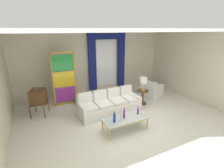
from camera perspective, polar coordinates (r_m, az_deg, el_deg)
name	(u,v)px	position (r m, az deg, el deg)	size (l,w,h in m)	color
ground_plane	(125,119)	(6.17, 4.52, -11.55)	(16.00, 16.00, 0.00)	silver
wall_rear	(94,63)	(8.29, -6.13, 7.19)	(8.00, 0.12, 3.00)	beige
wall_right	(190,65)	(8.42, 24.64, 5.83)	(0.12, 7.00, 3.00)	beige
ceiling_slab	(116,30)	(6.07, 1.21, 17.83)	(8.00, 7.60, 0.04)	white
curtained_window	(107,57)	(8.33, -1.67, 9.02)	(2.00, 0.17, 2.70)	white
couch_white_long	(109,104)	(6.51, -1.12, -6.82)	(2.37, 1.00, 0.86)	white
coffee_table	(125,119)	(5.38, 4.48, -11.71)	(1.40, 0.59, 0.41)	silver
bottle_blue_decanter	(114,118)	(5.06, 0.81, -11.33)	(0.08, 0.08, 0.36)	navy
bottle_crystal_tall	(122,116)	(5.21, 3.22, -10.72)	(0.07, 0.07, 0.31)	silver
bottle_amber_squat	(138,111)	(5.59, 8.70, -8.94)	(0.07, 0.07, 0.29)	#753384
bottle_ruby_flask	(124,114)	(5.30, 4.10, -9.98)	(0.07, 0.07, 0.35)	#753384
vintage_tv	(38,97)	(6.64, -23.58, -3.94)	(0.68, 0.73, 1.35)	brown
armchair_white	(151,90)	(8.21, 12.94, -2.06)	(1.02, 1.00, 0.80)	white
stained_glass_divider	(64,80)	(7.15, -15.70, 1.22)	(0.95, 0.05, 2.20)	gold
peacock_figurine	(80,100)	(7.18, -10.67, -5.45)	(0.44, 0.60, 0.50)	beige
round_side_table	(143,96)	(7.27, 10.25, -3.95)	(0.48, 0.48, 0.59)	brown
table_lamp_brass	(144,81)	(7.05, 10.55, 1.13)	(0.32, 0.32, 0.57)	#B29338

